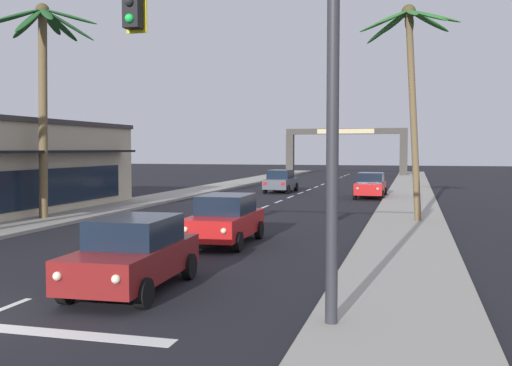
% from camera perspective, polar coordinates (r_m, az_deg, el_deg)
% --- Properties ---
extents(sidewalk_right, '(3.20, 110.00, 0.14)m').
position_cam_1_polar(sidewalk_right, '(29.89, 14.28, -2.93)').
color(sidewalk_right, '#9E998E').
rests_on(sidewalk_right, ground).
extents(sidewalk_left, '(3.20, 110.00, 0.14)m').
position_cam_1_polar(sidewalk_left, '(33.83, -13.20, -2.20)').
color(sidewalk_left, '#9E998E').
rests_on(sidewalk_left, ground).
extents(lane_markings, '(4.28, 86.64, 0.01)m').
position_cam_1_polar(lane_markings, '(30.54, 0.26, -2.82)').
color(lane_markings, silver).
rests_on(lane_markings, ground).
extents(traffic_signal_mast, '(11.51, 0.41, 7.35)m').
position_cam_1_polar(traffic_signal_mast, '(11.82, -10.82, 13.17)').
color(traffic_signal_mast, '#2D2D33').
rests_on(traffic_signal_mast, ground).
extents(sedan_lead_at_stop_bar, '(2.09, 4.50, 1.68)m').
position_cam_1_polar(sedan_lead_at_stop_bar, '(14.08, -11.58, -6.59)').
color(sedan_lead_at_stop_bar, maroon).
rests_on(sedan_lead_at_stop_bar, ground).
extents(sedan_third_in_queue, '(2.00, 4.47, 1.68)m').
position_cam_1_polar(sedan_third_in_queue, '(20.49, -2.96, -3.44)').
color(sedan_third_in_queue, red).
rests_on(sedan_third_in_queue, ground).
extents(sedan_oncoming_far, '(2.00, 4.47, 1.68)m').
position_cam_1_polar(sedan_oncoming_far, '(44.66, 2.38, 0.20)').
color(sedan_oncoming_far, '#4C515B').
rests_on(sedan_oncoming_far, ground).
extents(sedan_parked_nearest_kerb, '(1.99, 4.47, 1.68)m').
position_cam_1_polar(sedan_parked_nearest_kerb, '(40.10, 10.86, -0.21)').
color(sedan_parked_nearest_kerb, red).
rests_on(sedan_parked_nearest_kerb, ground).
extents(palm_left_second, '(4.86, 4.78, 9.69)m').
position_cam_1_polar(palm_left_second, '(28.72, -19.63, 10.46)').
color(palm_left_second, brown).
rests_on(palm_left_second, ground).
extents(palm_right_second, '(4.27, 4.40, 9.40)m').
position_cam_1_polar(palm_right_second, '(26.97, 14.45, 11.75)').
color(palm_right_second, brown).
rests_on(palm_right_second, ground).
extents(town_gateway_arch, '(14.60, 0.90, 5.72)m').
position_cam_1_polar(town_gateway_arch, '(73.40, 8.53, 3.65)').
color(town_gateway_arch, '#423D38').
rests_on(town_gateway_arch, ground).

